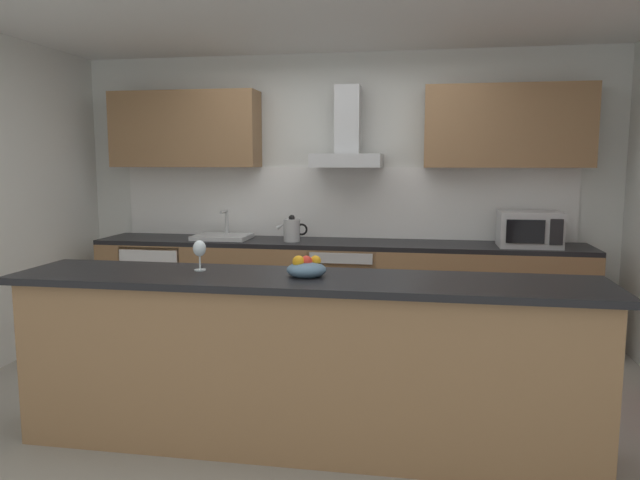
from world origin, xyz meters
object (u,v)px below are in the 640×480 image
at_px(refrigerator, 163,287).
at_px(sink, 223,236).
at_px(kettle, 292,230).
at_px(wine_glass, 200,250).
at_px(range_hood, 348,142).
at_px(microwave, 529,229).
at_px(fruit_bowl, 306,268).
at_px(oven, 345,291).

xyz_separation_m(refrigerator, sink, (0.60, 0.01, 0.50)).
bearing_deg(kettle, refrigerator, 178.60).
height_order(refrigerator, wine_glass, wine_glass).
distance_m(range_hood, wine_glass, 2.29).
bearing_deg(microwave, sink, 179.17).
distance_m(microwave, fruit_bowl, 2.51).
relative_size(range_hood, wine_glass, 4.05).
bearing_deg(fruit_bowl, sink, 120.25).
relative_size(oven, kettle, 2.77).
bearing_deg(sink, fruit_bowl, -59.75).
xyz_separation_m(microwave, sink, (-2.70, 0.04, -0.12)).
bearing_deg(kettle, wine_glass, -93.47).
xyz_separation_m(microwave, wine_glass, (-2.15, -1.94, 0.06)).
xyz_separation_m(kettle, range_hood, (0.48, 0.16, 0.78)).
distance_m(refrigerator, sink, 0.78).
height_order(microwave, fruit_bowl, microwave).
relative_size(sink, kettle, 1.73).
bearing_deg(sink, wine_glass, -74.55).
bearing_deg(microwave, oven, 178.98).
height_order(oven, kettle, kettle).
bearing_deg(refrigerator, range_hood, 4.34).
bearing_deg(refrigerator, kettle, -1.40).
bearing_deg(oven, fruit_bowl, -88.57).
xyz_separation_m(refrigerator, range_hood, (1.74, 0.13, 1.36)).
height_order(oven, fruit_bowl, fruit_bowl).
height_order(sink, wine_glass, sink).
xyz_separation_m(oven, kettle, (-0.48, -0.03, 0.55)).
relative_size(oven, microwave, 1.60).
bearing_deg(microwave, wine_glass, -137.93).
xyz_separation_m(range_hood, wine_glass, (-0.59, -2.10, -0.68)).
distance_m(microwave, kettle, 2.03).
relative_size(oven, sink, 1.60).
bearing_deg(fruit_bowl, range_hood, 91.34).
xyz_separation_m(range_hood, fruit_bowl, (0.05, -2.16, -0.76)).
bearing_deg(wine_glass, range_hood, 74.22).
distance_m(oven, sink, 1.23).
distance_m(sink, wine_glass, 2.06).
height_order(oven, microwave, microwave).
relative_size(microwave, wine_glass, 2.81).
height_order(oven, range_hood, range_hood).
xyz_separation_m(kettle, wine_glass, (-0.12, -1.94, 0.10)).
xyz_separation_m(sink, kettle, (0.67, -0.04, 0.08)).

